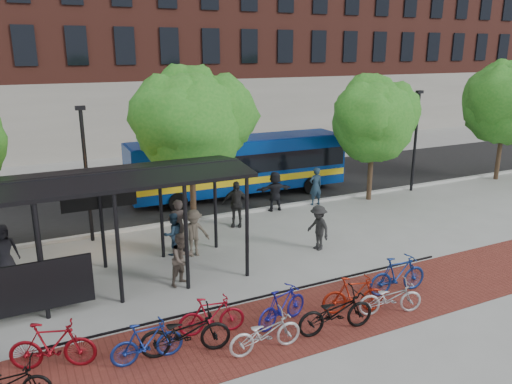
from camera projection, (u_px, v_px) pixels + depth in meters
name	position (u px, v px, depth m)	size (l,w,h in m)	color
ground	(298.00, 242.00, 19.02)	(160.00, 160.00, 0.00)	#9E9E99
asphalt_street	(219.00, 190.00, 25.92)	(160.00, 8.00, 0.01)	black
curb	(252.00, 211.00, 22.46)	(160.00, 0.25, 0.12)	#B7B7B2
brick_strip	(328.00, 313.00, 13.86)	(24.00, 3.00, 0.01)	maroon
bike_rack_rail	(272.00, 309.00, 14.09)	(12.00, 0.05, 0.95)	black
building_brick	(245.00, 14.00, 42.96)	(55.00, 14.00, 20.00)	brown
bus_shelter	(65.00, 196.00, 14.33)	(10.60, 3.07, 3.60)	black
tree_b	(192.00, 119.00, 19.46)	(5.15, 4.20, 6.47)	#382619
tree_c	(375.00, 116.00, 23.39)	(4.66, 3.80, 5.92)	#382619
tree_d	(507.00, 99.00, 27.10)	(5.39, 4.40, 6.55)	#382619
lamp_post_left	(86.00, 171.00, 18.40)	(0.35, 0.20, 5.12)	black
lamp_post_right	(416.00, 138.00, 25.20)	(0.35, 0.20, 5.12)	black
bus	(239.00, 163.00, 24.53)	(10.90, 2.86, 2.92)	navy
bike_0	(6.00, 383.00, 10.22)	(0.63, 1.81, 0.95)	black
bike_1	(52.00, 346.00, 11.31)	(0.55, 1.94, 1.17)	maroon
bike_3	(147.00, 342.00, 11.57)	(0.48, 1.72, 1.03)	navy
bike_4	(185.00, 332.00, 11.87)	(0.76, 2.17, 1.14)	black
bike_5	(212.00, 315.00, 12.72)	(0.49, 1.72, 1.03)	maroon
bike_6	(265.00, 333.00, 11.99)	(0.65, 1.88, 0.99)	#BABABD
bike_7	(282.00, 306.00, 13.16)	(0.50, 1.75, 1.05)	navy
bike_8	(336.00, 312.00, 12.81)	(0.74, 2.13, 1.12)	black
bike_9	(354.00, 295.00, 13.74)	(0.51, 1.80, 1.08)	maroon
bike_10	(390.00, 298.00, 13.72)	(0.64, 1.83, 0.96)	#B4B3B6
bike_11	(398.00, 275.00, 14.85)	(0.55, 1.96, 1.18)	navy
pedestrian_0	(4.00, 251.00, 15.82)	(0.87, 0.57, 1.78)	black
pedestrian_1	(178.00, 226.00, 17.79)	(0.72, 0.47, 1.98)	#3F3632
pedestrian_2	(173.00, 234.00, 17.65)	(0.75, 0.58, 1.54)	#223A50
pedestrian_3	(194.00, 233.00, 17.50)	(1.10, 0.63, 1.71)	#51483C
pedestrian_4	(236.00, 204.00, 20.43)	(1.13, 0.47, 1.93)	#282828
pedestrian_5	(275.00, 191.00, 22.50)	(1.68, 0.53, 1.81)	black
pedestrian_7	(316.00, 186.00, 23.32)	(0.66, 0.43, 1.80)	#1C3041
pedestrian_8	(182.00, 259.00, 15.35)	(0.81, 0.63, 1.67)	brown
pedestrian_9	(318.00, 228.00, 18.08)	(1.08, 0.62, 1.67)	black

